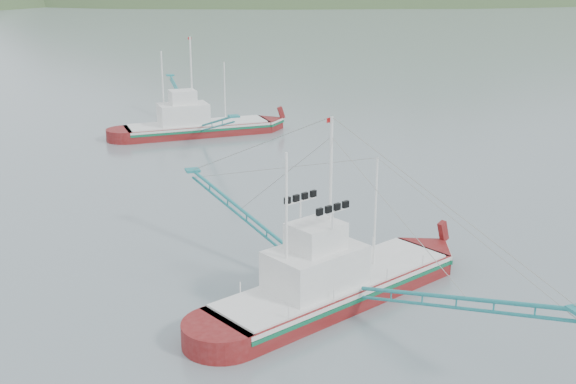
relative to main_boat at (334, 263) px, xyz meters
name	(u,v)px	position (x,y,z in m)	size (l,w,h in m)	color
ground	(323,278)	(0.57, 2.84, -2.10)	(1200.00, 1200.00, 0.00)	slate
main_boat	(334,263)	(0.00, 0.00, 0.00)	(14.53, 24.56, 10.37)	maroon
bg_boat_far	(196,121)	(1.44, 40.47, -0.63)	(14.71, 26.49, 10.72)	maroon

